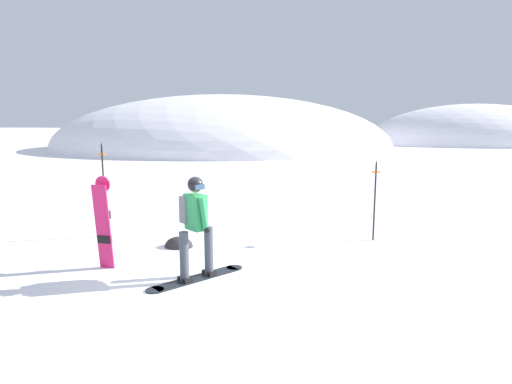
# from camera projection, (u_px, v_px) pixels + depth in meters

# --- Properties ---
(ground_plane) EXTENTS (300.00, 300.00, 0.00)m
(ground_plane) POSITION_uv_depth(u_px,v_px,m) (225.00, 275.00, 7.38)
(ground_plane) COLOR white
(ridge_peak_main) EXTENTS (32.75, 29.48, 10.29)m
(ridge_peak_main) POSITION_uv_depth(u_px,v_px,m) (221.00, 148.00, 43.02)
(ridge_peak_main) COLOR white
(ridge_peak_main) RESTS_ON ground
(ridge_peak_far) EXTENTS (24.15, 21.74, 9.35)m
(ridge_peak_far) POSITION_uv_depth(u_px,v_px,m) (470.00, 143.00, 52.19)
(ridge_peak_far) COLOR white
(ridge_peak_far) RESTS_ON ground
(snowboarder_main) EXTENTS (1.16, 1.57, 1.71)m
(snowboarder_main) POSITION_uv_depth(u_px,v_px,m) (195.00, 225.00, 7.06)
(snowboarder_main) COLOR black
(snowboarder_main) RESTS_ON ground
(spare_snowboard) EXTENTS (0.28, 0.16, 1.66)m
(spare_snowboard) POSITION_uv_depth(u_px,v_px,m) (103.00, 222.00, 7.56)
(spare_snowboard) COLOR #D11E5B
(spare_snowboard) RESTS_ON ground
(piste_marker_near) EXTENTS (0.20, 0.20, 1.77)m
(piste_marker_near) POSITION_uv_depth(u_px,v_px,m) (375.00, 195.00, 9.37)
(piste_marker_near) COLOR black
(piste_marker_near) RESTS_ON ground
(piste_marker_far) EXTENTS (0.20, 0.20, 2.14)m
(piste_marker_far) POSITION_uv_depth(u_px,v_px,m) (104.00, 184.00, 9.62)
(piste_marker_far) COLOR black
(piste_marker_far) RESTS_ON ground
(rock_dark) EXTENTS (0.60, 0.51, 0.42)m
(rock_dark) POSITION_uv_depth(u_px,v_px,m) (179.00, 247.00, 9.03)
(rock_dark) COLOR #282628
(rock_dark) RESTS_ON ground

